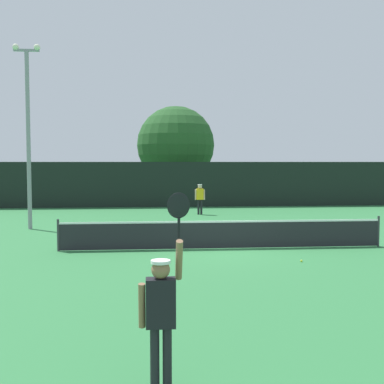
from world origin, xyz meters
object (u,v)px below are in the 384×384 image
Objects in this scene: parked_car_near at (86,190)px; player_serving at (162,304)px; tennis_ball at (301,261)px; light_pole at (28,125)px; player_receiving at (200,196)px; large_tree at (176,145)px; parked_car_mid at (299,188)px.

player_serving is at bearing -85.77° from parked_car_near.
light_pole is (-9.79, 7.81, 4.56)m from tennis_ball.
player_receiving is 0.24× the size of large_tree.
large_tree is (-0.86, 9.69, 3.20)m from player_receiving.
player_serving reaches higher than player_receiving.
player_serving is at bearing -105.10° from parked_car_mid.
large_tree is (7.21, 14.85, -0.35)m from light_pole.
tennis_ball is 0.01× the size of light_pole.
player_receiving is 16.05m from parked_car_mid.
light_pole is at bearing 109.62° from player_serving.
parked_car_near is (-7.73, 10.45, -0.27)m from player_receiving.
player_receiving reaches higher than tennis_ball.
tennis_ball is at bearing -38.60° from light_pole.
light_pole is at bearing -115.91° from large_tree.
large_tree is at bearing 64.09° from light_pole.
light_pole is 1.85× the size of parked_car_mid.
parked_car_near is (-9.44, 23.43, 0.74)m from tennis_ball.
parked_car_near is (-6.87, 0.76, -3.47)m from large_tree.
player_serving is 37.76× the size of tennis_ball.
player_receiving is 0.39× the size of parked_car_near.
light_pole is 1.12× the size of large_tree.
parked_car_near and parked_car_mid have the same top height.
player_receiving reaches higher than parked_car_mid.
parked_car_near is (-5.15, 31.02, -0.36)m from player_serving.
player_receiving is 10.22m from light_pole.
light_pole reaches higher than large_tree.
tennis_ball is at bearing -73.24° from parked_car_near.
player_receiving is 10.24m from large_tree.
player_receiving is at bearing -84.91° from large_tree.
parked_car_near is at bearing 99.43° from player_serving.
light_pole is at bearing -129.68° from parked_car_mid.
tennis_ball is (1.71, -12.98, -1.01)m from player_receiving.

